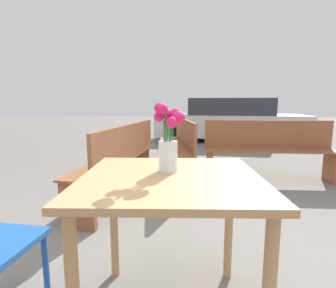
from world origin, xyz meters
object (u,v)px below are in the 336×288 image
at_px(flower_vase, 169,142).
at_px(bench_middle, 179,143).
at_px(bench_near, 269,147).
at_px(parked_car, 229,121).
at_px(table_front, 171,199).
at_px(bench_far, 122,157).

distance_m(flower_vase, bench_middle, 2.79).
height_order(bench_near, parked_car, parked_car).
bearing_deg(table_front, bench_middle, 92.68).
relative_size(bench_far, parked_car, 0.44).
xyz_separation_m(table_front, bench_middle, (-0.13, 2.83, -0.17)).
xyz_separation_m(bench_near, bench_middle, (-1.29, 0.24, 0.00)).
relative_size(flower_vase, parked_car, 0.08).
height_order(flower_vase, bench_far, flower_vase).
bearing_deg(parked_car, flower_vase, -99.82).
relative_size(flower_vase, bench_middle, 0.18).
relative_size(table_front, parked_car, 0.21).
xyz_separation_m(bench_near, parked_car, (-0.04, 4.01, 0.12)).
bearing_deg(table_front, bench_near, 66.00).
relative_size(flower_vase, bench_far, 0.18).
bearing_deg(bench_near, bench_middle, 169.66).
relative_size(table_front, bench_far, 0.47).
distance_m(table_front, bench_middle, 2.84).
bearing_deg(flower_vase, parked_car, 80.18).
distance_m(table_front, bench_far, 1.89).
height_order(bench_near, bench_far, same).
bearing_deg(table_front, parked_car, 80.45).
relative_size(table_front, flower_vase, 2.64).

